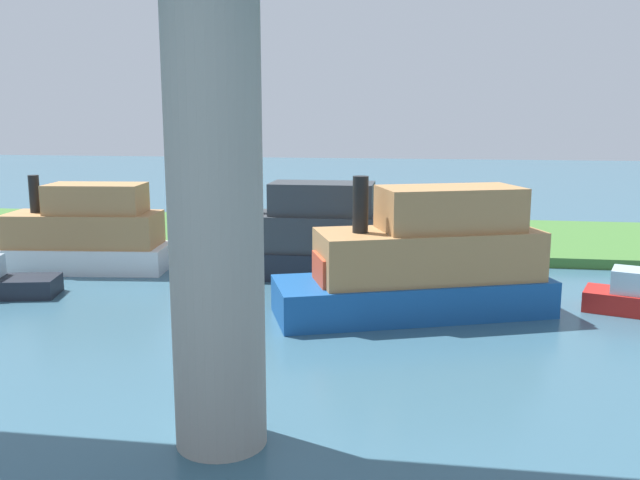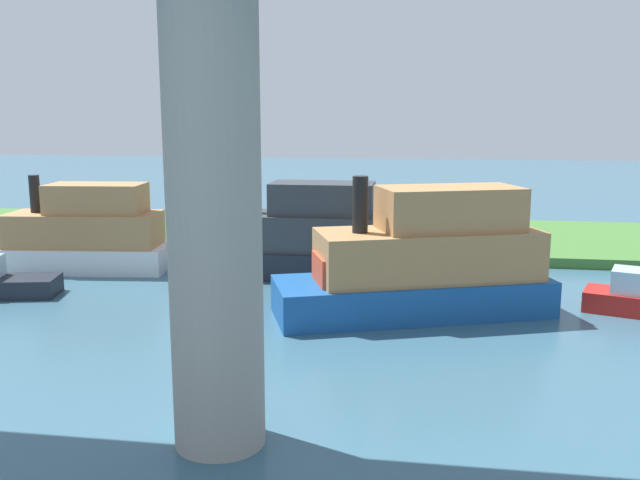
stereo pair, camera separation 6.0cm
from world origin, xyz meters
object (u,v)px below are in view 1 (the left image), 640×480
Objects in this scene: riverboat_paddlewheel at (422,263)px; motorboat_red at (303,238)px; bridge_pylon at (215,204)px; mooring_post at (283,238)px; person_on_bank at (273,229)px; houseboat_blue at (81,235)px.

riverboat_paddlewheel reaches higher than motorboat_red.
mooring_post is at bearing -82.30° from bridge_pylon.
riverboat_paddlewheel is (-4.37, -10.80, -3.49)m from bridge_pylon.
person_on_bank is at bearing -57.53° from mooring_post.
houseboat_blue is 10.51m from motorboat_red.
motorboat_red reaches higher than person_on_bank.
person_on_bank is at bearing -80.69° from bridge_pylon.
bridge_pylon is at bearing 67.95° from riverboat_paddlewheel.
motorboat_red is at bearing -44.69° from riverboat_paddlewheel.
houseboat_blue is at bearing 26.47° from mooring_post.
motorboat_red is (-10.50, -0.45, 0.07)m from houseboat_blue.
houseboat_blue is (8.78, 4.37, 0.66)m from mooring_post.
bridge_pylon is 1.18× the size of motorboat_red.
houseboat_blue is at bearing -53.73° from bridge_pylon.
bridge_pylon reaches higher than motorboat_red.
riverboat_paddlewheel is at bearing 126.95° from person_on_bank.
riverboat_paddlewheel is at bearing 135.31° from motorboat_red.
mooring_post is at bearing -153.53° from houseboat_blue.
bridge_pylon reaches higher than houseboat_blue.
mooring_post is 0.11× the size of houseboat_blue.
houseboat_blue is (11.49, -15.65, -3.74)m from bridge_pylon.
bridge_pylon reaches higher than mooring_post.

